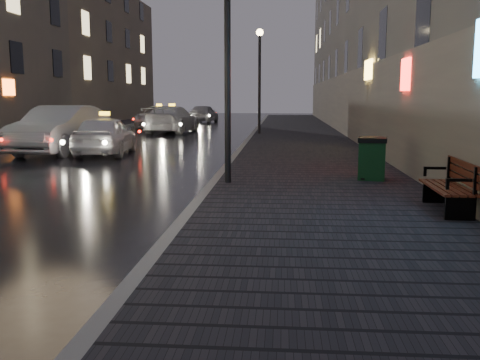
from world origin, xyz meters
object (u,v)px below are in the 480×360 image
object	(u,v)px
taxi_near	(105,135)
taxi_mid	(172,119)
trash_bin	(372,158)
car_far	(204,114)
lamp_far	(260,68)
car_left_mid	(61,130)
taxi_far	(159,117)
lamp_near	(227,29)
bench	(452,186)

from	to	relation	value
taxi_near	taxi_mid	world-z (taller)	taxi_mid
taxi_mid	taxi_near	bearing A→B (deg)	95.67
trash_bin	car_far	distance (m)	30.64
car_far	trash_bin	bearing A→B (deg)	111.78
lamp_far	car_far	distance (m)	15.31
lamp_far	car_left_mid	world-z (taller)	lamp_far
taxi_mid	car_far	size ratio (longest dim) A/B	1.26
taxi_near	taxi_mid	xyz separation A→B (m)	(0.00, 11.60, 0.06)
trash_bin	taxi_far	size ratio (longest dim) A/B	0.19
lamp_far	taxi_far	world-z (taller)	lamp_far
car_far	lamp_near	bearing A→B (deg)	105.48
taxi_far	car_left_mid	bearing A→B (deg)	-91.66
taxi_far	car_far	size ratio (longest dim) A/B	1.26
taxi_mid	taxi_far	xyz separation A→B (m)	(-1.70, 4.11, -0.04)
taxi_mid	taxi_far	size ratio (longest dim) A/B	1.01
bench	trash_bin	size ratio (longest dim) A/B	1.72
taxi_mid	lamp_near	bearing A→B (deg)	111.10
taxi_near	taxi_far	xyz separation A→B (m)	(-1.70, 15.70, 0.02)
car_far	taxi_far	bearing A→B (deg)	83.44
car_left_mid	lamp_near	bearing A→B (deg)	-42.62
bench	car_left_mid	xyz separation A→B (m)	(-10.95, 9.86, 0.28)
taxi_near	taxi_far	bearing A→B (deg)	-89.18
bench	car_left_mid	world-z (taller)	car_left_mid
taxi_near	car_left_mid	bearing A→B (deg)	-19.54
lamp_near	taxi_far	bearing A→B (deg)	106.76
car_left_mid	taxi_near	bearing A→B (deg)	-10.65
trash_bin	car_left_mid	world-z (taller)	car_left_mid
car_far	lamp_far	bearing A→B (deg)	115.47
taxi_mid	lamp_far	bearing A→B (deg)	161.20
bench	car_left_mid	distance (m)	14.73
lamp_near	trash_bin	distance (m)	4.40
car_left_mid	taxi_mid	size ratio (longest dim) A/B	1.00
bench	taxi_far	size ratio (longest dim) A/B	0.33
lamp_near	car_far	xyz separation A→B (m)	(-5.00, 30.20, -2.79)
lamp_far	taxi_far	xyz separation A→B (m)	(-6.75, 6.40, -2.77)
lamp_near	taxi_mid	size ratio (longest dim) A/B	1.01
trash_bin	car_far	bearing A→B (deg)	116.77
taxi_mid	car_far	world-z (taller)	taxi_mid
lamp_near	lamp_far	size ratio (longest dim) A/B	1.00
trash_bin	car_left_mid	size ratio (longest dim) A/B	0.19
taxi_mid	trash_bin	bearing A→B (deg)	121.04
lamp_far	taxi_mid	xyz separation A→B (m)	(-5.05, 2.30, -2.73)
lamp_far	car_left_mid	xyz separation A→B (m)	(-6.88, -8.84, -2.63)
taxi_near	taxi_far	size ratio (longest dim) A/B	0.79
trash_bin	bench	bearing A→B (deg)	-66.08
trash_bin	car_left_mid	bearing A→B (deg)	158.67
car_left_mid	car_far	bearing A→B (deg)	88.87
lamp_near	lamp_far	world-z (taller)	same
lamp_far	bench	distance (m)	19.35
car_left_mid	taxi_far	world-z (taller)	car_left_mid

